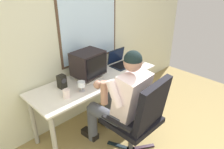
{
  "coord_description": "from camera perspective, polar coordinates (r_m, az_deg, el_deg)",
  "views": [
    {
      "loc": [
        -1.42,
        -0.19,
        1.98
      ],
      "look_at": [
        0.11,
        1.34,
        0.9
      ],
      "focal_mm": 34.18,
      "sensor_mm": 36.0,
      "label": 1
    }
  ],
  "objects": [
    {
      "name": "wall_rear",
      "position": [
        2.74,
        -12.16,
        11.82
      ],
      "size": [
        5.24,
        0.08,
        2.62
      ],
      "color": "beige",
      "rests_on": "ground"
    },
    {
      "name": "person_seated",
      "position": [
        2.41,
        2.5,
        -6.52
      ],
      "size": [
        0.55,
        0.82,
        1.27
      ],
      "color": "#464A56",
      "rests_on": "ground"
    },
    {
      "name": "wine_glass",
      "position": [
        2.45,
        -8.18,
        -2.7
      ],
      "size": [
        0.09,
        0.09,
        0.12
      ],
      "color": "silver",
      "rests_on": "desk"
    },
    {
      "name": "laptop",
      "position": [
        3.11,
        2.01,
        3.64
      ],
      "size": [
        0.31,
        0.28,
        0.23
      ],
      "color": "black",
      "rests_on": "desk"
    },
    {
      "name": "coffee_mug",
      "position": [
        2.38,
        -12.08,
        -5.02
      ],
      "size": [
        0.08,
        0.08,
        0.09
      ],
      "color": "silver",
      "rests_on": "desk"
    },
    {
      "name": "desk_speaker",
      "position": [
        2.56,
        -13.27,
        -1.84
      ],
      "size": [
        0.09,
        0.1,
        0.16
      ],
      "color": "black",
      "rests_on": "desk"
    },
    {
      "name": "crt_monitor",
      "position": [
        2.67,
        -6.37,
        2.86
      ],
      "size": [
        0.39,
        0.33,
        0.36
      ],
      "color": "beige",
      "rests_on": "desk"
    },
    {
      "name": "desk",
      "position": [
        2.8,
        -4.27,
        -2.71
      ],
      "size": [
        1.75,
        0.61,
        0.71
      ],
      "color": "gray",
      "rests_on": "ground"
    },
    {
      "name": "office_chair",
      "position": [
        2.33,
        7.82,
        -10.72
      ],
      "size": [
        0.64,
        0.6,
        1.02
      ],
      "color": "black",
      "rests_on": "ground"
    }
  ]
}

